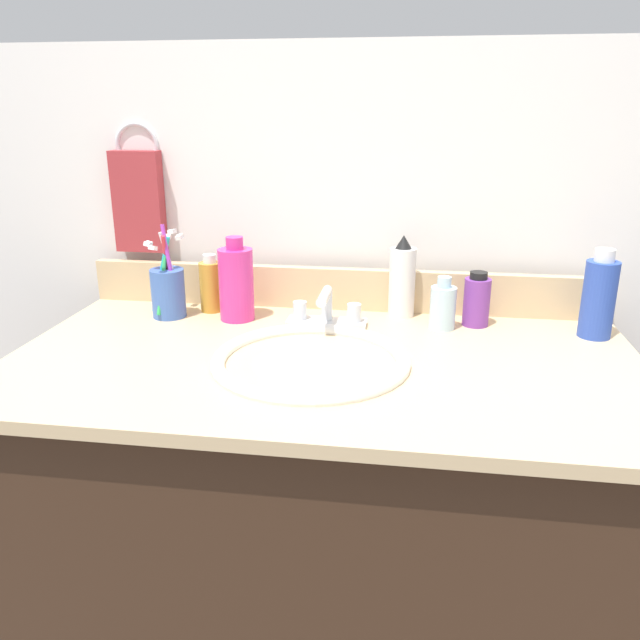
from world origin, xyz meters
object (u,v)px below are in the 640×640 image
(bottle_cream_purple, at_px, (477,301))
(bottle_gel_clear, at_px, (443,306))
(bottle_shampoo_blue, at_px, (599,297))
(hand_towel, at_px, (139,202))
(bottle_oil_amber, at_px, (211,286))
(faucet, at_px, (326,313))
(bottle_lotion_white, at_px, (402,280))
(cup_blue_plastic, at_px, (168,290))
(bottle_soap_pink, at_px, (236,283))

(bottle_cream_purple, xyz_separation_m, bottle_gel_clear, (-0.07, -0.03, -0.01))
(bottle_shampoo_blue, bearing_deg, bottle_cream_purple, 170.76)
(hand_towel, relative_size, bottle_oil_amber, 1.77)
(faucet, xyz_separation_m, bottle_cream_purple, (0.30, 0.05, 0.02))
(bottle_cream_purple, xyz_separation_m, bottle_shampoo_blue, (0.22, -0.04, 0.03))
(faucet, relative_size, bottle_lotion_white, 0.93)
(hand_towel, height_order, cup_blue_plastic, hand_towel)
(bottle_cream_purple, xyz_separation_m, bottle_lotion_white, (-0.15, 0.04, 0.03))
(bottle_soap_pink, relative_size, bottle_lotion_white, 1.01)
(bottle_cream_purple, bearing_deg, bottle_shampoo_blue, -9.24)
(bottle_lotion_white, relative_size, bottle_oil_amber, 1.38)
(hand_towel, distance_m, bottle_cream_purple, 0.76)
(bottle_cream_purple, height_order, cup_blue_plastic, cup_blue_plastic)
(bottle_soap_pink, xyz_separation_m, bottle_lotion_white, (0.34, 0.07, 0.00))
(bottle_oil_amber, xyz_separation_m, cup_blue_plastic, (-0.08, -0.05, 0.00))
(hand_towel, height_order, bottle_oil_amber, hand_towel)
(faucet, distance_m, bottle_shampoo_blue, 0.52)
(bottle_lotion_white, xyz_separation_m, bottle_oil_amber, (-0.41, -0.03, -0.02))
(bottle_shampoo_blue, xyz_separation_m, bottle_oil_amber, (-0.78, 0.05, -0.02))
(bottle_lotion_white, bearing_deg, bottle_gel_clear, -40.18)
(bottle_gel_clear, bearing_deg, faucet, -174.03)
(bottle_gel_clear, bearing_deg, bottle_soap_pink, -179.65)
(faucet, bearing_deg, bottle_lotion_white, 32.83)
(cup_blue_plastic, bearing_deg, bottle_gel_clear, 0.75)
(bottle_cream_purple, distance_m, bottle_gel_clear, 0.07)
(bottle_shampoo_blue, xyz_separation_m, cup_blue_plastic, (-0.85, -0.00, -0.02))
(bottle_soap_pink, height_order, bottle_lotion_white, bottle_soap_pink)
(bottle_cream_purple, relative_size, bottle_shampoo_blue, 0.64)
(bottle_lotion_white, relative_size, bottle_shampoo_blue, 1.00)
(cup_blue_plastic, bearing_deg, bottle_lotion_white, 9.15)
(bottle_cream_purple, bearing_deg, bottle_soap_pink, -176.10)
(bottle_cream_purple, height_order, bottle_lotion_white, bottle_lotion_white)
(hand_towel, bearing_deg, faucet, -18.31)
(faucet, height_order, cup_blue_plastic, cup_blue_plastic)
(bottle_shampoo_blue, bearing_deg, bottle_oil_amber, 176.37)
(bottle_shampoo_blue, bearing_deg, faucet, -177.93)
(faucet, xyz_separation_m, bottle_lotion_white, (0.15, 0.09, 0.05))
(cup_blue_plastic, bearing_deg, bottle_soap_pink, 1.91)
(faucet, height_order, bottle_shampoo_blue, bottle_shampoo_blue)
(faucet, bearing_deg, bottle_soap_pink, 173.57)
(faucet, bearing_deg, bottle_shampoo_blue, 2.07)
(bottle_oil_amber, relative_size, cup_blue_plastic, 0.63)
(hand_towel, relative_size, cup_blue_plastic, 1.12)
(hand_towel, bearing_deg, bottle_soap_pink, -26.36)
(hand_towel, bearing_deg, bottle_cream_purple, -7.07)
(bottle_lotion_white, bearing_deg, bottle_cream_purple, -14.73)
(faucet, relative_size, bottle_cream_purple, 1.45)
(bottle_shampoo_blue, distance_m, cup_blue_plastic, 0.85)
(bottle_gel_clear, relative_size, cup_blue_plastic, 0.54)
(bottle_soap_pink, xyz_separation_m, bottle_shampoo_blue, (0.71, -0.00, 0.00))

